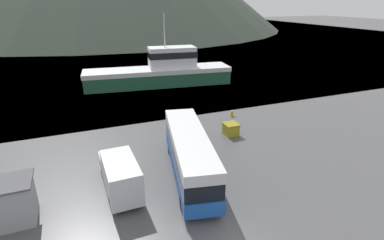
{
  "coord_description": "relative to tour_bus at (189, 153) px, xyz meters",
  "views": [
    {
      "loc": [
        -6.35,
        -10.49,
        12.42
      ],
      "look_at": [
        3.29,
        13.57,
        2.0
      ],
      "focal_mm": 28.0,
      "sensor_mm": 36.0,
      "label": 1
    }
  ],
  "objects": [
    {
      "name": "water_surface",
      "position": [
        -0.76,
        131.62,
        -1.91
      ],
      "size": [
        240.0,
        240.0,
        0.0
      ],
      "primitive_type": "plane",
      "color": "#475B6B",
      "rests_on": "ground"
    },
    {
      "name": "tour_bus",
      "position": [
        0.0,
        0.0,
        0.0
      ],
      "size": [
        4.67,
        11.23,
        3.41
      ],
      "rotation": [
        0.0,
        0.0,
        -0.21
      ],
      "color": "#194799",
      "rests_on": "ground"
    },
    {
      "name": "delivery_van",
      "position": [
        -5.15,
        -0.04,
        -0.54
      ],
      "size": [
        2.18,
        6.25,
        2.61
      ],
      "rotation": [
        0.0,
        0.0,
        0.02
      ],
      "color": "silver",
      "rests_on": "ground"
    },
    {
      "name": "fishing_boat",
      "position": [
        5.54,
        26.08,
        0.23
      ],
      "size": [
        22.78,
        7.35,
        10.68
      ],
      "rotation": [
        0.0,
        0.0,
        1.45
      ],
      "color": "#1E5138",
      "rests_on": "water_surface"
    },
    {
      "name": "storage_bin",
      "position": [
        6.49,
        5.4,
        -1.31
      ],
      "size": [
        1.39,
        1.44,
        1.18
      ],
      "color": "olive",
      "rests_on": "ground"
    },
    {
      "name": "dock_kiosk",
      "position": [
        -11.79,
        -0.79,
        -0.54
      ],
      "size": [
        3.07,
        2.45,
        2.72
      ],
      "color": "#93999E",
      "rests_on": "ground"
    },
    {
      "name": "mooring_bollard",
      "position": [
        9.08,
        9.81,
        -1.54
      ],
      "size": [
        0.37,
        0.37,
        0.7
      ],
      "color": "#B29919",
      "rests_on": "ground"
    }
  ]
}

